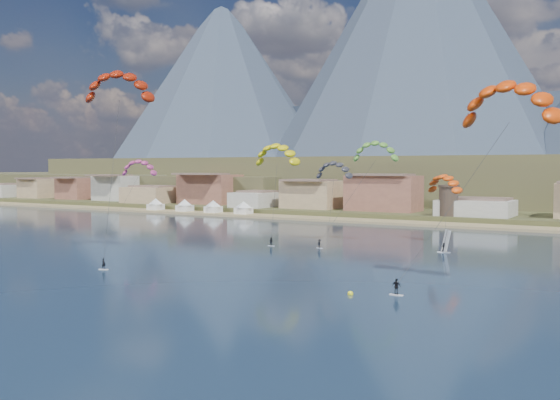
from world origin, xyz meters
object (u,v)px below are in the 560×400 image
kitesurfer_yellow (277,151)px  windsurfer (445,245)px  kitesurfer_red (119,82)px  kitesurfer_orange (509,97)px  watchtower (449,200)px  kitesurfer_green (375,149)px  buoy (350,294)px

kitesurfer_yellow → windsurfer: kitesurfer_yellow is taller
kitesurfer_red → kitesurfer_orange: size_ratio=1.16×
kitesurfer_red → windsurfer: (44.34, 36.09, -28.27)m
watchtower → windsurfer: (16.20, -59.31, -5.06)m
watchtower → kitesurfer_green: (1.34, -56.44, 12.70)m
kitesurfer_orange → kitesurfer_yellow: bearing=146.4°
watchtower → kitesurfer_yellow: (-21.66, -55.54, 12.53)m
watchtower → windsurfer: bearing=-74.7°
kitesurfer_red → kitesurfer_green: (29.48, 38.97, -10.52)m
kitesurfer_green → kitesurfer_orange: bearing=-48.1°
kitesurfer_orange → windsurfer: kitesurfer_orange is taller
kitesurfer_green → buoy: 52.20m
kitesurfer_orange → windsurfer: 43.23m
kitesurfer_orange → buoy: 30.51m
watchtower → kitesurfer_orange: size_ratio=0.31×
kitesurfer_red → buoy: kitesurfer_red is taller
kitesurfer_yellow → kitesurfer_red: bearing=-99.2°
kitesurfer_yellow → buoy: bearing=-50.3°
watchtower → kitesurfer_orange: kitesurfer_orange is taller
kitesurfer_red → kitesurfer_yellow: size_ratio=1.41×
watchtower → kitesurfer_orange: (33.24, -91.98, 17.54)m
kitesurfer_yellow → buoy: 63.74m
kitesurfer_green → buoy: kitesurfer_green is taller
kitesurfer_red → kitesurfer_green: size_ratio=1.45×
kitesurfer_red → watchtower: bearing=73.6°
kitesurfer_orange → buoy: bearing=-146.9°
kitesurfer_orange → kitesurfer_green: size_ratio=1.25×
kitesurfer_red → kitesurfer_orange: (61.38, 3.42, -5.67)m
buoy → kitesurfer_red: bearing=171.2°
kitesurfer_yellow → watchtower: bearing=68.7°
kitesurfer_green → buoy: size_ratio=32.19×
watchtower → kitesurfer_yellow: bearing=-111.3°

